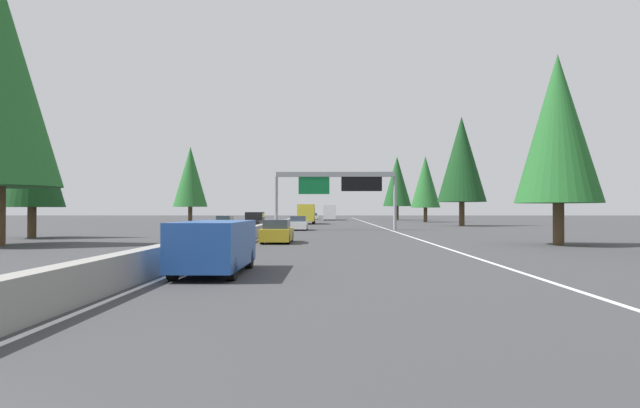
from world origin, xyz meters
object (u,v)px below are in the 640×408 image
object	(u,v)px
conifer_left_mid	(190,177)
oncoming_near	(225,223)
conifer_right_mid	(462,159)
sedan_far_right	(277,232)
bus_mid_left	(330,212)
conifer_left_near	(32,152)
box_truck_mid_right	(307,213)
oncoming_far	(254,221)
sedan_near_center	(298,224)
minivan_far_center	(215,244)
conifer_right_far	(425,182)
conifer_right_near	(558,129)
conifer_left_foreground	(0,82)
conifer_right_distant	(397,181)
sedan_distant_b	(314,217)
sign_gantry_overhead	(337,184)

from	to	relation	value
conifer_left_mid	oncoming_near	bearing A→B (deg)	-157.02
conifer_right_mid	sedan_far_right	bearing A→B (deg)	151.15
bus_mid_left	conifer_left_near	xyz separation A→B (m)	(-76.39, 22.00, 4.63)
box_truck_mid_right	oncoming_far	size ratio (longest dim) A/B	1.52
sedan_far_right	oncoming_far	distance (m)	25.32
sedan_far_right	sedan_near_center	distance (m)	21.91
minivan_far_center	conifer_right_far	world-z (taller)	conifer_right_far
conifer_right_mid	conifer_right_near	bearing A→B (deg)	174.22
box_truck_mid_right	sedan_near_center	distance (m)	25.92
oncoming_far	conifer_left_foreground	size ratio (longest dim) A/B	0.36
sedan_far_right	box_truck_mid_right	world-z (taller)	box_truck_mid_right
oncoming_near	oncoming_far	world-z (taller)	oncoming_far
oncoming_far	box_truck_mid_right	bearing A→B (deg)	168.28
conifer_left_mid	conifer_left_near	bearing A→B (deg)	179.52
box_truck_mid_right	conifer_left_near	xyz separation A→B (m)	(-42.30, 18.52, 4.74)
sedan_near_center	conifer_right_near	world-z (taller)	conifer_right_near
sedan_near_center	oncoming_near	world-z (taller)	same
conifer_right_near	conifer_left_foreground	size ratio (longest dim) A/B	0.72
conifer_right_distant	conifer_left_foreground	world-z (taller)	conifer_left_foreground
sedan_distant_b	conifer_right_far	bearing A→B (deg)	-138.51
sedan_near_center	conifer_right_distant	size ratio (longest dim) A/B	0.33
conifer_right_near	conifer_right_distant	bearing A→B (deg)	-0.61
sign_gantry_overhead	box_truck_mid_right	world-z (taller)	sign_gantry_overhead
sedan_distant_b	bus_mid_left	bearing A→B (deg)	-125.86
sign_gantry_overhead	conifer_right_far	bearing A→B (deg)	-22.21
box_truck_mid_right	conifer_left_near	world-z (taller)	conifer_left_near
sedan_far_right	oncoming_near	xyz separation A→B (m)	(25.88, 8.29, 0.00)
oncoming_far	conifer_right_near	xyz separation A→B (m)	(-26.90, -21.69, 5.94)
conifer_left_foreground	sedan_near_center	bearing A→B (deg)	-32.65
conifer_left_near	oncoming_far	bearing A→B (deg)	-35.46
box_truck_mid_right	conifer_right_distant	world-z (taller)	conifer_right_distant
conifer_right_distant	sign_gantry_overhead	bearing A→B (deg)	167.05
minivan_far_center	conifer_right_near	xyz separation A→B (m)	(14.70, -17.14, 5.90)
conifer_right_mid	conifer_right_far	xyz separation A→B (m)	(23.70, 0.60, -1.73)
conifer_right_mid	conifer_right_far	size ratio (longest dim) A/B	1.24
conifer_left_mid	sedan_far_right	bearing A→B (deg)	-159.71
box_truck_mid_right	oncoming_near	world-z (taller)	box_truck_mid_right
sedan_distant_b	conifer_left_mid	distance (m)	39.88
sedan_distant_b	conifer_left_near	distance (m)	81.24
sedan_far_right	bus_mid_left	world-z (taller)	bus_mid_left
oncoming_near	conifer_right_mid	world-z (taller)	conifer_right_mid
sign_gantry_overhead	oncoming_near	size ratio (longest dim) A/B	2.88
box_truck_mid_right	oncoming_near	bearing A→B (deg)	159.68
oncoming_far	conifer_left_foreground	xyz separation A→B (m)	(-27.87, 10.97, 8.58)
sedan_near_center	oncoming_far	xyz separation A→B (m)	(2.93, 5.02, 0.23)
conifer_right_mid	conifer_left_mid	distance (m)	40.87
bus_mid_left	oncoming_far	xyz separation A→B (m)	(-57.07, 8.25, -0.80)
bus_mid_left	oncoming_far	bearing A→B (deg)	171.78
minivan_far_center	oncoming_near	size ratio (longest dim) A/B	1.14
sign_gantry_overhead	sedan_distant_b	size ratio (longest dim) A/B	2.88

